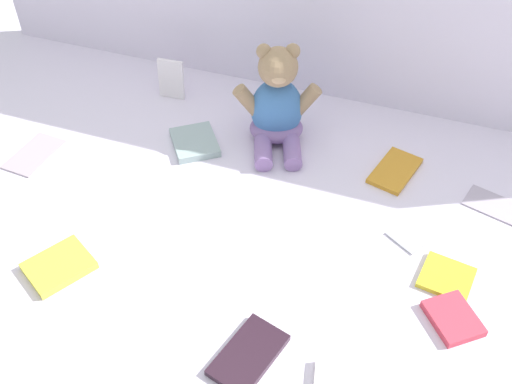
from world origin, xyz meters
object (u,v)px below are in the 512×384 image
book_case_1 (453,318)px  book_case_7 (248,355)px  book_case_9 (495,205)px  book_case_10 (415,232)px  teddy_bear (277,107)px  book_case_2 (171,79)px  book_case_5 (195,142)px  book_case_0 (447,277)px  book_case_6 (395,170)px  book_case_8 (34,154)px  book_case_4 (59,266)px

book_case_1 → book_case_7: size_ratio=0.69×
book_case_1 → book_case_9: size_ratio=0.76×
book_case_7 → book_case_10: (0.22, 0.38, -0.00)m
teddy_bear → book_case_10: 0.42m
book_case_2 → book_case_5: (0.14, -0.17, -0.04)m
book_case_0 → book_case_9: (0.08, 0.23, -0.00)m
book_case_7 → teddy_bear: bearing=119.3°
book_case_0 → book_case_2: size_ratio=0.89×
book_case_6 → book_case_10: size_ratio=1.40×
book_case_6 → book_case_10: 0.19m
book_case_9 → book_case_5: bearing=108.2°
book_case_8 → book_case_10: 0.87m
book_case_9 → book_case_4: bearing=136.3°
book_case_0 → book_case_7: bearing=52.3°
book_case_8 → book_case_10: size_ratio=1.43×
book_case_1 → book_case_9: (0.05, 0.32, -0.00)m
book_case_1 → book_case_6: (-0.17, 0.36, -0.00)m
book_case_6 → book_case_7: book_case_7 is taller
book_case_10 → book_case_4: bearing=-120.6°
book_case_5 → book_case_8: book_case_5 is taller
book_case_0 → book_case_8: (-0.95, 0.05, -0.00)m
book_case_6 → book_case_7: (-0.15, -0.55, 0.00)m
teddy_bear → book_case_0: teddy_bear is taller
book_case_7 → book_case_10: bearing=75.2°
book_case_5 → book_case_8: size_ratio=0.85×
book_case_10 → book_case_1: bearing=-30.6°
book_case_1 → book_case_4: 0.73m
book_case_0 → book_case_7: book_case_7 is taller
book_case_0 → book_case_6: (-0.14, 0.27, -0.00)m
book_case_0 → book_case_9: bearing=-99.2°
book_case_0 → book_case_2: (-0.74, 0.37, 0.05)m
book_case_0 → book_case_5: bearing=-9.7°
teddy_bear → book_case_10: (0.36, -0.20, -0.09)m
book_case_10 → book_case_7: bearing=-88.1°
teddy_bear → book_case_8: teddy_bear is taller
book_case_4 → book_case_0: bearing=47.4°
teddy_bear → book_case_4: teddy_bear is taller
book_case_0 → book_case_5: 0.64m
book_case_6 → book_case_9: 0.22m
book_case_5 → book_case_9: bearing=-34.3°
book_case_5 → book_case_9: (0.68, 0.03, -0.01)m
book_case_9 → book_case_10: bearing=147.9°
book_case_4 → book_case_1: bearing=40.1°
book_case_2 → book_case_8: book_case_2 is taller
teddy_bear → book_case_8: 0.57m
book_case_5 → book_case_8: (-0.34, -0.16, -0.00)m
book_case_4 → book_case_9: bearing=60.0°
book_case_0 → book_case_9: size_ratio=0.75×
book_case_6 → book_case_8: 0.83m
book_case_9 → teddy_bear: bearing=99.0°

